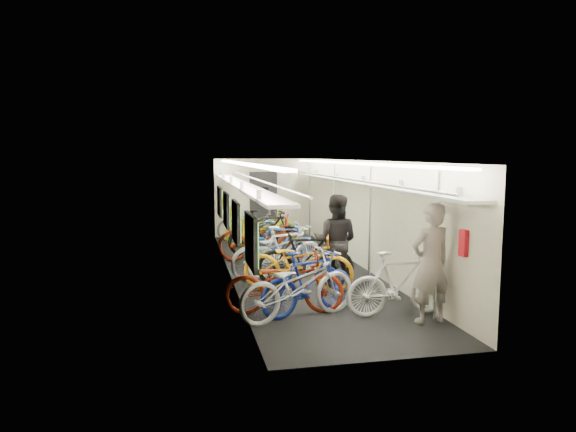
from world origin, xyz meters
name	(u,v)px	position (x,y,z in m)	size (l,w,h in m)	color
train_car_shell	(276,193)	(-0.36, 0.71, 1.66)	(10.00, 10.00, 10.00)	black
bicycle_0	(298,286)	(-0.73, -3.21, 0.53)	(0.70, 2.01, 1.05)	silver
bicycle_1	(309,283)	(-0.53, -3.03, 0.52)	(0.49, 1.73, 1.04)	#1A2F9D
bicycle_2	(285,283)	(-0.89, -2.90, 0.50)	(0.66, 1.90, 1.00)	maroon
bicycle_3	(305,258)	(-0.16, -1.30, 0.56)	(0.53, 1.87, 1.12)	black
bicycle_4	(298,263)	(-0.37, -1.62, 0.54)	(0.71, 2.05, 1.08)	#F99F17
bicycle_5	(285,251)	(-0.39, -0.47, 0.54)	(0.51, 1.81, 1.09)	white
bicycle_6	(278,251)	(-0.54, -0.49, 0.55)	(0.72, 2.08, 1.09)	#A5A5AA
bicycle_7	(281,243)	(-0.28, 0.58, 0.52)	(0.49, 1.73, 1.04)	#1A459E
bicycle_8	(262,238)	(-0.63, 1.12, 0.56)	(0.75, 2.15, 1.13)	#A12811
bicycle_9	(266,232)	(-0.41, 1.91, 0.58)	(0.55, 1.93, 1.16)	black
bicycle_10	(261,227)	(-0.33, 3.26, 0.53)	(0.70, 2.01, 1.06)	#B6BB11
bicycle_11	(399,283)	(0.85, -3.36, 0.52)	(0.49, 1.73, 1.04)	white
bicycle_12	(261,229)	(-0.34, 3.30, 0.46)	(0.62, 1.77, 0.93)	#5B5B5F
bicycle_14	(251,224)	(-0.53, 3.87, 0.53)	(0.70, 2.01, 1.06)	slate
passenger_near	(431,263)	(1.17, -3.76, 0.91)	(0.66, 0.44, 1.82)	gray
passenger_mid	(335,241)	(0.39, -1.46, 0.89)	(0.87, 0.68, 1.79)	black
backpack	(469,243)	(1.55, -4.16, 1.28)	(0.26, 0.14, 0.38)	red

